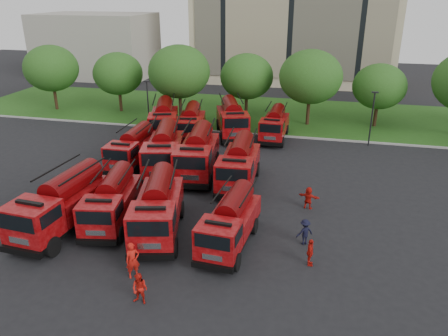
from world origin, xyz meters
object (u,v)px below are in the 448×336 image
object	(u,v)px
firefighter_0	(134,276)
firefighter_2	(309,265)
fire_truck_4	(133,148)
firefighter_1	(141,303)
fire_truck_2	(158,207)
fire_truck_8	(164,120)
fire_truck_10	(232,119)
fire_truck_0	(62,203)
fire_truck_9	(191,124)
fire_truck_5	(164,150)
firefighter_5	(308,208)
firefighter_3	(304,244)
firefighter_4	(99,210)
fire_truck_1	(112,200)
fire_truck_11	(275,124)
fire_truck_3	(230,222)
fire_truck_6	(198,153)
fire_truck_7	(239,164)

from	to	relation	value
firefighter_0	firefighter_2	size ratio (longest dim) A/B	1.26
fire_truck_4	firefighter_1	xyz separation A→B (m)	(7.50, -16.02, -1.52)
fire_truck_2	fire_truck_8	size ratio (longest dim) A/B	0.96
fire_truck_10	firefighter_0	bearing A→B (deg)	-108.46
fire_truck_0	fire_truck_9	world-z (taller)	fire_truck_0
fire_truck_2	fire_truck_5	bearing A→B (deg)	94.46
fire_truck_2	firefighter_5	distance (m)	10.18
fire_truck_9	firefighter_3	world-z (taller)	fire_truck_9
fire_truck_2	firefighter_4	world-z (taller)	fire_truck_2
fire_truck_1	fire_truck_11	xyz separation A→B (m)	(7.75, 18.84, -0.05)
fire_truck_9	fire_truck_3	bearing A→B (deg)	-77.76
firefighter_2	fire_truck_0	bearing A→B (deg)	84.00
fire_truck_3	firefighter_5	size ratio (longest dim) A/B	4.23
fire_truck_8	fire_truck_10	bearing A→B (deg)	-1.23
fire_truck_6	fire_truck_1	bearing A→B (deg)	-116.87
fire_truck_4	fire_truck_10	world-z (taller)	fire_truck_10
fire_truck_5	firefighter_0	distance (m)	14.20
fire_truck_0	fire_truck_11	world-z (taller)	fire_truck_0
fire_truck_3	firefighter_1	xyz separation A→B (m)	(-2.96, -5.94, -1.46)
fire_truck_6	fire_truck_8	distance (m)	10.27
firefighter_5	firefighter_0	bearing A→B (deg)	62.91
fire_truck_5	firefighter_1	bearing A→B (deg)	-87.45
fire_truck_1	fire_truck_6	size ratio (longest dim) A/B	0.87
fire_truck_10	fire_truck_11	distance (m)	4.28
fire_truck_7	fire_truck_4	bearing A→B (deg)	165.73
fire_truck_4	fire_truck_9	world-z (taller)	fire_truck_9
fire_truck_1	firefighter_4	size ratio (longest dim) A/B	4.50
fire_truck_6	fire_truck_4	bearing A→B (deg)	166.46
firefighter_0	firefighter_3	xyz separation A→B (m)	(8.28, 5.15, 0.00)
fire_truck_3	firefighter_2	xyz separation A→B (m)	(4.57, -1.02, -1.46)
fire_truck_5	fire_truck_6	size ratio (longest dim) A/B	1.01
firefighter_4	fire_truck_8	bearing A→B (deg)	-64.79
fire_truck_8	firefighter_0	size ratio (longest dim) A/B	4.07
fire_truck_0	fire_truck_4	world-z (taller)	fire_truck_0
fire_truck_1	firefighter_3	size ratio (longest dim) A/B	4.41
fire_truck_5	firefighter_2	world-z (taller)	fire_truck_5
firefighter_4	firefighter_5	world-z (taller)	firefighter_5
fire_truck_1	fire_truck_7	xyz separation A→B (m)	(6.52, 7.48, 0.14)
fire_truck_10	firefighter_4	distance (m)	18.56
fire_truck_10	firefighter_5	xyz separation A→B (m)	(8.33, -14.26, -1.72)
fire_truck_11	fire_truck_5	bearing A→B (deg)	-126.35
fire_truck_1	firefighter_0	bearing A→B (deg)	-64.50
fire_truck_5	firefighter_2	xyz separation A→B (m)	(12.10, -10.57, -1.76)
fire_truck_2	fire_truck_10	size ratio (longest dim) A/B	0.97
firefighter_0	firefighter_5	world-z (taller)	firefighter_0
fire_truck_0	firefighter_5	world-z (taller)	fire_truck_0
fire_truck_0	fire_truck_3	distance (m)	10.25
firefighter_1	firefighter_0	bearing A→B (deg)	127.38
fire_truck_2	fire_truck_3	distance (m)	4.50
fire_truck_5	fire_truck_6	distance (m)	2.79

